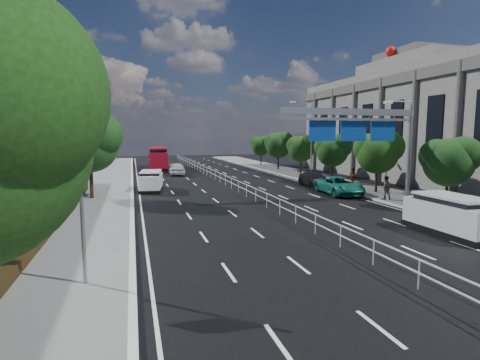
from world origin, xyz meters
name	(u,v)px	position (x,y,z in m)	size (l,w,h in m)	color
ground	(361,258)	(0.00, 0.00, 0.00)	(160.00, 160.00, 0.00)	black
sidewalk_near	(53,288)	(-11.50, 0.00, 0.07)	(5.00, 140.00, 0.14)	slate
kerb_near	(133,280)	(-9.00, 0.00, 0.07)	(0.25, 140.00, 0.15)	silver
median_fence	(227,181)	(0.00, 22.50, 0.53)	(0.05, 85.00, 1.02)	silver
hedge_near	(30,242)	(-13.30, 5.00, 0.36)	(1.00, 36.00, 0.44)	black
toilet_sign	(66,201)	(-10.95, 0.00, 2.94)	(1.62, 0.18, 4.34)	gray
overhead_gantry	(364,127)	(6.74, 10.05, 5.61)	(10.24, 0.38, 7.45)	gray
streetlight_far	(309,133)	(10.50, 26.00, 5.21)	(2.78, 2.40, 9.00)	gray
civic_hall	(432,124)	(23.72, 22.00, 6.27)	(14.40, 36.00, 14.35)	slate
near_tree_back	(90,140)	(-11.94, 17.97, 4.61)	(4.84, 4.51, 6.69)	black
far_tree_c	(449,159)	(11.24, 6.98, 3.43)	(3.52, 3.28, 4.94)	black
far_tree_d	(378,151)	(11.25, 14.48, 3.69)	(3.85, 3.59, 5.34)	black
far_tree_e	(333,149)	(11.25, 21.98, 3.56)	(3.63, 3.38, 5.13)	black
far_tree_f	(302,147)	(11.24, 29.48, 3.49)	(3.52, 3.28, 5.02)	black
far_tree_g	(279,144)	(11.25, 36.98, 3.75)	(3.96, 3.69, 5.45)	black
far_tree_h	(261,145)	(11.24, 44.48, 3.42)	(3.41, 3.18, 4.91)	black
white_minivan	(151,181)	(-7.32, 21.44, 0.90)	(2.37, 4.42, 1.83)	black
red_bus	(158,158)	(-5.19, 43.51, 1.66)	(3.15, 10.81, 3.19)	black
near_car_silver	(177,169)	(-3.51, 34.49, 0.79)	(1.87, 4.65, 1.59)	silver
near_car_dark	(156,162)	(-5.31, 48.00, 0.71)	(1.50, 4.31, 1.42)	black
silver_minivan	(452,215)	(6.58, 2.00, 0.98)	(2.06, 4.82, 2.00)	black
parked_car_teal	(339,186)	(7.93, 14.97, 0.75)	(2.50, 5.43, 1.51)	#176A5C
parked_car_dark	(314,179)	(8.21, 20.09, 0.70)	(1.96, 4.83, 1.40)	black
pedestrian_a	(352,176)	(12.05, 19.43, 0.94)	(0.58, 0.38, 1.60)	gray
pedestrian_b	(385,188)	(9.60, 11.17, 1.03)	(0.87, 0.68, 1.79)	gray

